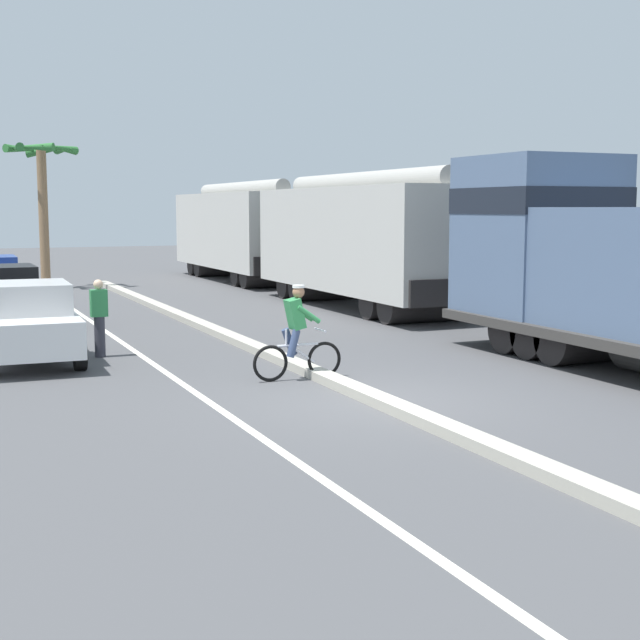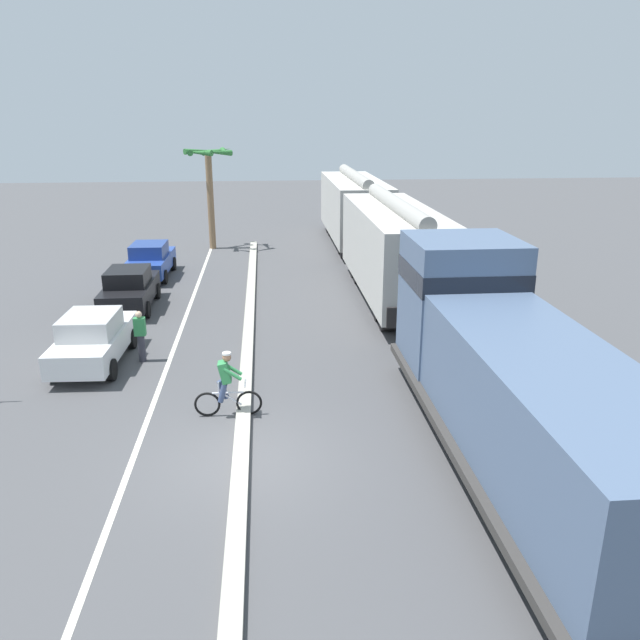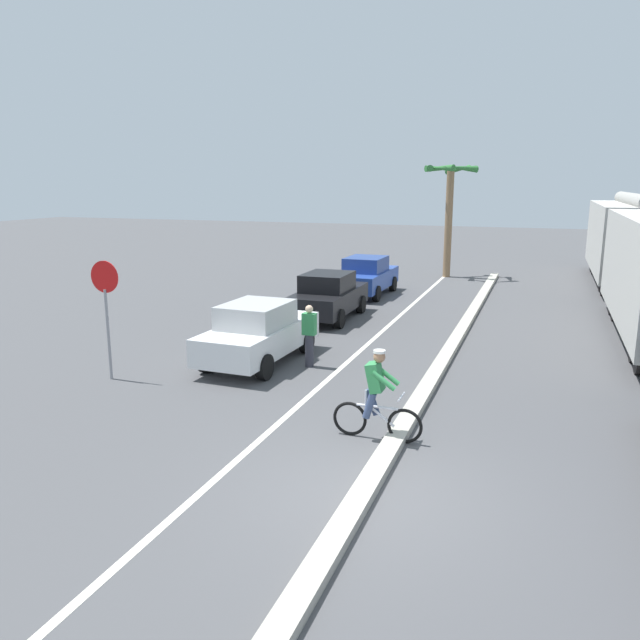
{
  "view_description": "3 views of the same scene",
  "coord_description": "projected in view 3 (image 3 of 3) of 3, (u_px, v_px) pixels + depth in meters",
  "views": [
    {
      "loc": [
        -6.4,
        -12.57,
        3.08
      ],
      "look_at": [
        0.4,
        2.86,
        0.96
      ],
      "focal_mm": 50.0,
      "sensor_mm": 36.0,
      "label": 1
    },
    {
      "loc": [
        0.67,
        -12.3,
        7.31
      ],
      "look_at": [
        2.08,
        3.53,
        2.02
      ],
      "focal_mm": 35.0,
      "sensor_mm": 36.0,
      "label": 2
    },
    {
      "loc": [
        2.33,
        -8.44,
        4.68
      ],
      "look_at": [
        -3.7,
        8.19,
        0.75
      ],
      "focal_mm": 35.0,
      "sensor_mm": 36.0,
      "label": 3
    }
  ],
  "objects": [
    {
      "name": "stop_sign",
      "position": [
        106.0,
        297.0,
        14.71
      ],
      "size": [
        0.76,
        0.08,
        2.88
      ],
      "color": "gray",
      "rests_on": "ground"
    },
    {
      "name": "parked_car_white",
      "position": [
        259.0,
        332.0,
        16.35
      ],
      "size": [
        1.94,
        4.25,
        1.62
      ],
      "color": "silver",
      "rests_on": "ground"
    },
    {
      "name": "parked_car_blue",
      "position": [
        367.0,
        276.0,
        26.17
      ],
      "size": [
        1.89,
        4.23,
        1.62
      ],
      "color": "#28479E",
      "rests_on": "ground"
    },
    {
      "name": "cyclist",
      "position": [
        376.0,
        397.0,
        11.43
      ],
      "size": [
        1.71,
        0.48,
        1.71
      ],
      "color": "black",
      "rests_on": "ground"
    },
    {
      "name": "pedestrian_by_cars",
      "position": [
        309.0,
        335.0,
        15.96
      ],
      "size": [
        0.34,
        0.22,
        1.62
      ],
      "color": "#33333D",
      "rests_on": "ground"
    },
    {
      "name": "lane_stripe",
      "position": [
        339.0,
        370.0,
        15.84
      ],
      "size": [
        0.14,
        36.0,
        0.01
      ],
      "primitive_type": "cube",
      "color": "silver",
      "rests_on": "ground"
    },
    {
      "name": "palm_tree_near",
      "position": [
        450.0,
        190.0,
        30.46
      ],
      "size": [
        2.72,
        2.78,
        5.61
      ],
      "color": "#846647",
      "rests_on": "ground"
    },
    {
      "name": "parked_car_black",
      "position": [
        328.0,
        296.0,
        21.61
      ],
      "size": [
        1.87,
        4.22,
        1.62
      ],
      "color": "black",
      "rests_on": "ground"
    },
    {
      "name": "hopper_car_middle",
      "position": [
        628.0,
        239.0,
        28.8
      ],
      "size": [
        2.9,
        10.6,
        4.18
      ],
      "color": "beige",
      "rests_on": "ground"
    },
    {
      "name": "median_curb",
      "position": [
        433.0,
        377.0,
        15.02
      ],
      "size": [
        0.36,
        36.0,
        0.16
      ],
      "primitive_type": "cube",
      "color": "#B2AD9E",
      "rests_on": "ground"
    },
    {
      "name": "ground_plane",
      "position": [
        365.0,
        495.0,
        9.54
      ],
      "size": [
        120.0,
        120.0,
        0.0
      ],
      "primitive_type": "plane",
      "color": "#4C4C4F"
    }
  ]
}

